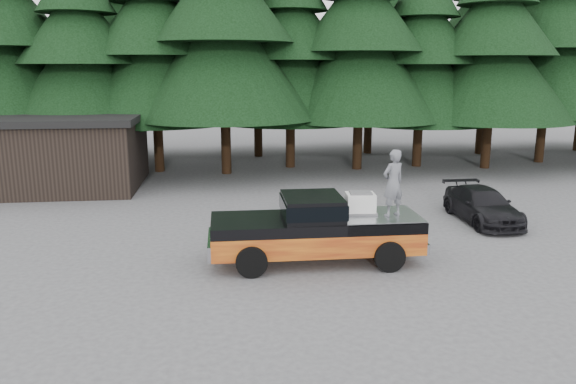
{
  "coord_description": "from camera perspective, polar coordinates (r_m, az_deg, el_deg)",
  "views": [
    {
      "loc": [
        -1.13,
        -14.21,
        5.4
      ],
      "look_at": [
        0.52,
        0.0,
        2.19
      ],
      "focal_mm": 35.0,
      "sensor_mm": 36.0,
      "label": 1
    }
  ],
  "objects": [
    {
      "name": "parked_car",
      "position": [
        21.07,
        19.13,
        -1.27
      ],
      "size": [
        1.68,
        4.1,
        1.19
      ],
      "primitive_type": "imported",
      "rotation": [
        0.0,
        0.0,
        0.0
      ],
      "color": "black",
      "rests_on": "ground"
    },
    {
      "name": "man_on_bed",
      "position": [
        15.73,
        10.63,
        0.91
      ],
      "size": [
        0.8,
        0.69,
        1.87
      ],
      "primitive_type": "imported",
      "rotation": [
        0.0,
        0.0,
        3.56
      ],
      "color": "slate",
      "rests_on": "pickup_truck"
    },
    {
      "name": "pickup_truck",
      "position": [
        15.83,
        2.8,
        -4.79
      ],
      "size": [
        6.0,
        2.04,
        1.33
      ],
      "primitive_type": null,
      "color": "orange",
      "rests_on": "ground"
    },
    {
      "name": "ground",
      "position": [
        15.25,
        -1.96,
        -8.12
      ],
      "size": [
        120.0,
        120.0,
        0.0
      ],
      "primitive_type": "plane",
      "color": "#4A4B4D",
      "rests_on": "ground"
    },
    {
      "name": "treeline",
      "position": [
        31.54,
        -3.94,
        16.83
      ],
      "size": [
        60.15,
        16.05,
        17.5
      ],
      "color": "black",
      "rests_on": "ground"
    },
    {
      "name": "truck_cab",
      "position": [
        15.55,
        2.48,
        -1.43
      ],
      "size": [
        1.66,
        1.9,
        0.59
      ],
      "primitive_type": "cube",
      "color": "black",
      "rests_on": "pickup_truck"
    },
    {
      "name": "air_compressor",
      "position": [
        16.02,
        7.35,
        -1.18
      ],
      "size": [
        0.84,
        0.72,
        0.55
      ],
      "primitive_type": "cube",
      "rotation": [
        0.0,
        0.0,
        -0.07
      ],
      "color": "silver",
      "rests_on": "pickup_truck"
    },
    {
      "name": "utility_building",
      "position": [
        27.62,
        -23.15,
        3.84
      ],
      "size": [
        8.4,
        6.4,
        3.3
      ],
      "color": "black",
      "rests_on": "ground"
    }
  ]
}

